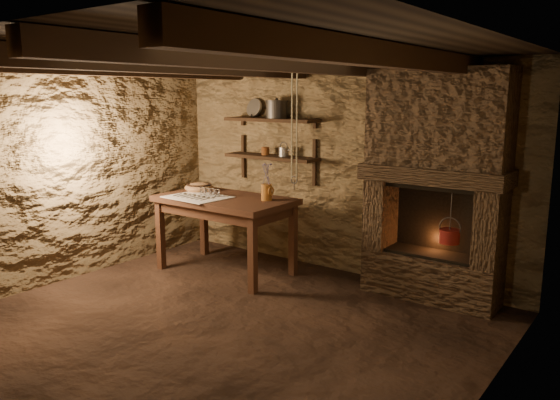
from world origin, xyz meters
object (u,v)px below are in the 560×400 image
Objects in this scene: work_table at (225,232)px; iron_stockpot at (277,110)px; red_pot at (450,235)px; wooden_bowl at (199,188)px; stoneware_jug at (267,184)px.

iron_stockpot is (0.23, 0.69, 1.39)m from work_table.
red_pot is at bearing 12.88° from work_table.
work_table is 0.71m from wooden_bowl.
wooden_bowl is (-0.53, 0.12, 0.45)m from work_table.
stoneware_jug is 1.04m from wooden_bowl.
work_table is at bearing -154.38° from stoneware_jug.
stoneware_jug is 1.65× the size of iron_stockpot.
stoneware_jug is (0.50, 0.14, 0.59)m from work_table.
work_table is 6.10× the size of iron_stockpot.
iron_stockpot is at bearing 37.18° from wooden_bowl.
iron_stockpot reaches higher than work_table.
stoneware_jug reaches higher than red_pot.
iron_stockpot is at bearing 71.46° from work_table.
work_table is 2.50m from red_pot.
iron_stockpot is 2.49m from red_pot.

